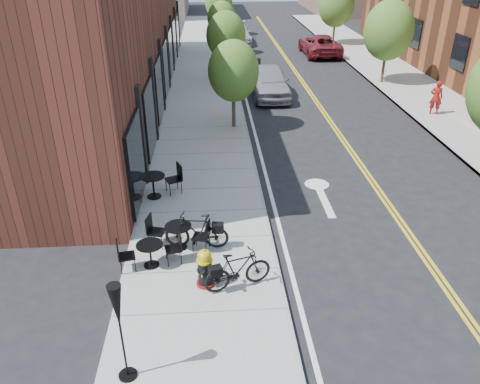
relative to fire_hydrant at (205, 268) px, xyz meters
name	(u,v)px	position (x,y,z in m)	size (l,w,h in m)	color
ground	(272,239)	(1.90, 2.02, -0.60)	(120.00, 120.00, 0.00)	black
sidewalk_near	(203,121)	(-0.10, 12.02, -0.54)	(4.00, 70.00, 0.12)	#9E9B93
sidewalk_far	(450,115)	(11.90, 12.02, -0.54)	(4.00, 70.00, 0.12)	#9E9B93
building_near	(112,31)	(-4.60, 16.02, 2.90)	(5.00, 28.00, 7.00)	#442015
tree_near_a	(233,71)	(1.30, 11.02, 2.00)	(2.20, 2.20, 3.81)	#382B1E
tree_near_b	(226,35)	(1.30, 19.02, 2.11)	(2.30, 2.30, 3.98)	#382B1E
tree_near_c	(222,19)	(1.30, 27.02, 1.93)	(2.10, 2.10, 3.67)	#382B1E
tree_near_d	(219,3)	(1.30, 35.02, 2.19)	(2.40, 2.40, 4.11)	#382B1E
tree_far_b	(389,30)	(10.50, 18.02, 2.45)	(2.80, 2.80, 4.62)	#382B1E
tree_far_c	(336,5)	(10.50, 30.02, 2.45)	(2.80, 2.80, 4.62)	#382B1E
fire_hydrant	(205,268)	(0.00, 0.00, 0.00)	(0.58, 0.58, 1.02)	maroon
bicycle_left	(197,231)	(-0.22, 1.58, 0.04)	(0.49, 1.73, 1.04)	black
bicycle_right	(238,270)	(0.78, -0.16, 0.02)	(0.48, 1.69, 1.02)	black
bistro_set_a	(150,252)	(-1.39, 0.84, -0.06)	(1.61, 0.81, 0.85)	black
bistro_set_b	(179,233)	(-0.70, 1.61, -0.03)	(1.71, 0.87, 0.90)	black
bistro_set_c	(153,183)	(-1.67, 4.55, 0.02)	(1.88, 1.14, 1.00)	black
patio_umbrella	(118,313)	(-1.49, -2.64, 1.10)	(0.36, 0.36, 2.20)	black
parked_car_a	(269,81)	(3.50, 15.93, 0.22)	(1.94, 4.82, 1.64)	gray
parked_car_b	(249,70)	(2.70, 19.28, 0.04)	(1.36, 3.89, 1.28)	black
parked_car_c	(237,34)	(2.70, 31.37, 0.15)	(2.10, 5.16, 1.50)	#BBBBC0
parked_car_far	(320,45)	(8.52, 26.27, 0.14)	(2.47, 5.36, 1.49)	maroon
pedestrian	(436,97)	(11.04, 12.10, 0.33)	(0.59, 0.39, 1.62)	maroon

